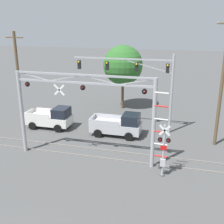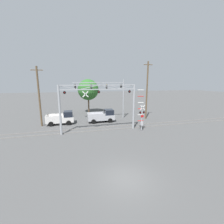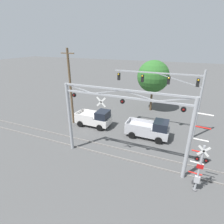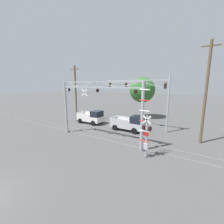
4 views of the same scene
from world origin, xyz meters
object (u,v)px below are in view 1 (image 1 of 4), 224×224
at_px(traffic_signal_span, 145,78).
at_px(utility_pole_right, 222,83).
at_px(pickup_truck_lead, 119,125).
at_px(crossing_gantry, 83,107).
at_px(crossing_signal_mast, 163,149).
at_px(utility_pole_left, 19,79).
at_px(pickup_truck_following, 52,118).
at_px(background_tree_beyond_span, 123,65).

relative_size(traffic_signal_span, utility_pole_right, 0.90).
bearing_deg(traffic_signal_span, pickup_truck_lead, -137.35).
bearing_deg(pickup_truck_lead, crossing_gantry, -106.08).
relative_size(crossing_signal_mast, utility_pole_left, 0.64).
height_order(pickup_truck_lead, utility_pole_left, utility_pole_left).
bearing_deg(utility_pole_right, crossing_gantry, -152.27).
height_order(crossing_signal_mast, utility_pole_right, utility_pole_right).
xyz_separation_m(crossing_signal_mast, pickup_truck_following, (-11.76, 6.61, -1.03)).
xyz_separation_m(crossing_signal_mast, pickup_truck_lead, (-4.66, 6.39, -1.03)).
bearing_deg(pickup_truck_lead, traffic_signal_span, 42.65).
relative_size(crossing_signal_mast, utility_pole_right, 0.56).
relative_size(utility_pole_left, background_tree_beyond_span, 1.23).
height_order(traffic_signal_span, background_tree_beyond_span, background_tree_beyond_span).
bearing_deg(crossing_signal_mast, traffic_signal_span, 107.00).
height_order(utility_pole_left, background_tree_beyond_span, utility_pole_left).
bearing_deg(pickup_truck_following, crossing_gantry, -44.56).
relative_size(crossing_signal_mast, background_tree_beyond_span, 0.79).
bearing_deg(crossing_gantry, pickup_truck_following, 135.44).
xyz_separation_m(crossing_gantry, crossing_signal_mast, (6.18, -1.11, -2.28)).
distance_m(crossing_gantry, pickup_truck_following, 8.50).
distance_m(pickup_truck_lead, utility_pole_left, 11.00).
distance_m(utility_pole_left, utility_pole_right, 19.05).
xyz_separation_m(utility_pole_left, utility_pole_right, (19.03, 0.19, 0.67)).
bearing_deg(crossing_gantry, traffic_signal_span, 63.30).
relative_size(pickup_truck_lead, utility_pole_right, 0.44).
xyz_separation_m(crossing_signal_mast, traffic_signal_span, (-2.55, 8.34, 3.26)).
bearing_deg(crossing_gantry, utility_pole_right, 27.73).
distance_m(crossing_gantry, background_tree_beyond_span, 13.95).
bearing_deg(crossing_signal_mast, background_tree_beyond_span, 112.58).
xyz_separation_m(crossing_gantry, pickup_truck_following, (-5.58, 5.49, -3.31)).
height_order(pickup_truck_following, background_tree_beyond_span, background_tree_beyond_span).
bearing_deg(traffic_signal_span, utility_pole_left, -170.76).
relative_size(crossing_signal_mast, pickup_truck_following, 1.36).
xyz_separation_m(pickup_truck_lead, utility_pole_left, (-10.28, -0.07, 3.90)).
distance_m(traffic_signal_span, utility_pole_right, 6.89).
distance_m(pickup_truck_following, utility_pole_right, 16.50).
xyz_separation_m(utility_pole_right, background_tree_beyond_span, (-10.34, 8.51, -0.21)).
bearing_deg(pickup_truck_following, background_tree_beyond_span, 56.77).
bearing_deg(pickup_truck_following, pickup_truck_lead, -1.72).
bearing_deg(utility_pole_left, pickup_truck_following, 5.11).
bearing_deg(utility_pole_left, utility_pole_right, 0.58).
relative_size(pickup_truck_following, utility_pole_right, 0.41).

